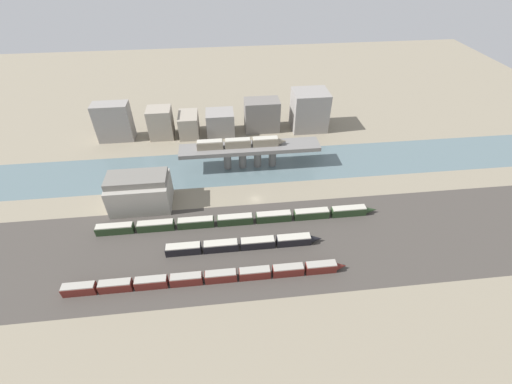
% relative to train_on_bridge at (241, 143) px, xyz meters
% --- Properties ---
extents(ground_plane, '(400.00, 400.00, 0.00)m').
position_rel_train_on_bridge_xyz_m(ground_plane, '(3.64, -22.72, -12.14)').
color(ground_plane, gray).
extents(railbed_yard, '(280.00, 42.00, 0.01)m').
position_rel_train_on_bridge_xyz_m(railbed_yard, '(3.64, -46.72, -12.14)').
color(railbed_yard, '#423D38').
rests_on(railbed_yard, ground).
extents(river_water, '(320.00, 26.26, 0.01)m').
position_rel_train_on_bridge_xyz_m(river_water, '(3.64, 0.00, -12.14)').
color(river_water, slate).
rests_on(river_water, ground).
extents(bridge, '(59.70, 9.57, 10.36)m').
position_rel_train_on_bridge_xyz_m(bridge, '(3.64, 0.00, -3.99)').
color(bridge, slate).
rests_on(bridge, ground).
extents(train_on_bridge, '(37.91, 3.16, 3.65)m').
position_rel_train_on_bridge_xyz_m(train_on_bridge, '(0.00, 0.00, 0.00)').
color(train_on_bridge, gray).
rests_on(train_on_bridge, bridge).
extents(train_yard_near, '(85.10, 2.77, 3.56)m').
position_rel_train_on_bridge_xyz_m(train_yard_near, '(-15.05, -59.38, -10.39)').
color(train_yard_near, '#5B1E19').
rests_on(train_yard_near, ground).
extents(train_yard_mid, '(52.12, 3.11, 3.43)m').
position_rel_train_on_bridge_xyz_m(train_yard_mid, '(-3.07, -47.16, -10.47)').
color(train_yard_mid, black).
rests_on(train_yard_mid, ground).
extents(train_yard_far, '(101.00, 2.93, 3.49)m').
position_rel_train_on_bridge_xyz_m(train_yard_far, '(-3.52, -35.20, -10.43)').
color(train_yard_far, '#23381E').
rests_on(train_yard_far, ground).
extents(warehouse_building, '(22.13, 14.16, 13.70)m').
position_rel_train_on_bridge_xyz_m(warehouse_building, '(-39.68, -21.19, -5.63)').
color(warehouse_building, '#9E998E').
rests_on(warehouse_building, ground).
extents(city_block_far_left, '(16.60, 8.28, 18.55)m').
position_rel_train_on_bridge_xyz_m(city_block_far_left, '(-59.06, 30.84, -2.87)').
color(city_block_far_left, gray).
rests_on(city_block_far_left, ground).
extents(city_block_left, '(11.42, 10.27, 14.90)m').
position_rel_train_on_bridge_xyz_m(city_block_left, '(-37.27, 31.00, -4.69)').
color(city_block_left, gray).
rests_on(city_block_left, ground).
extents(city_block_center, '(9.36, 14.04, 10.99)m').
position_rel_train_on_bridge_xyz_m(city_block_center, '(-23.83, 31.46, -6.65)').
color(city_block_center, gray).
rests_on(city_block_center, ground).
extents(city_block_right, '(13.61, 11.81, 11.67)m').
position_rel_train_on_bridge_xyz_m(city_block_right, '(-8.27, 31.03, -6.31)').
color(city_block_right, gray).
rests_on(city_block_right, ground).
extents(city_block_far_right, '(17.28, 10.58, 15.84)m').
position_rel_train_on_bridge_xyz_m(city_block_far_right, '(12.82, 32.82, -4.22)').
color(city_block_far_right, slate).
rests_on(city_block_far_right, ground).
extents(city_block_tall, '(17.33, 14.92, 19.51)m').
position_rel_train_on_bridge_xyz_m(city_block_tall, '(36.94, 32.03, -2.39)').
color(city_block_tall, gray).
rests_on(city_block_tall, ground).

